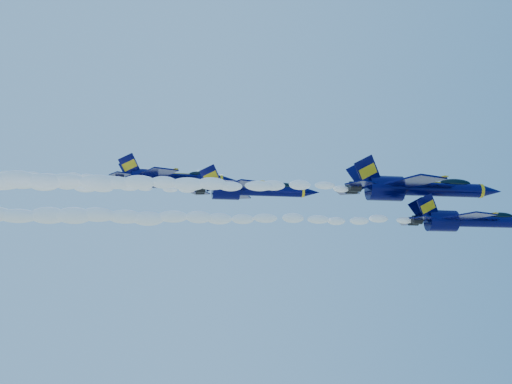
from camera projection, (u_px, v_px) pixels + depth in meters
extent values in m
cylinder|color=#030437|center=(488.00, 222.00, 80.44)|extent=(7.97, 1.33, 1.33)
ellipsoid|color=#030437|center=(442.00, 221.00, 79.54)|extent=(1.38, 2.39, 5.67)
ellipsoid|color=black|center=(500.00, 216.00, 80.80)|extent=(3.19, 1.04, 0.88)
cube|color=gold|center=(500.00, 218.00, 80.75)|extent=(3.72, 0.89, 0.16)
cube|color=#030437|center=(469.00, 216.00, 76.37)|extent=(4.75, 5.63, 0.16)
cube|color=#030437|center=(442.00, 225.00, 83.24)|extent=(4.75, 5.63, 0.16)
cube|color=gold|center=(480.00, 216.00, 76.58)|extent=(2.13, 4.43, 0.09)
cube|color=gold|center=(452.00, 225.00, 83.45)|extent=(2.13, 4.43, 0.09)
cube|color=#030437|center=(428.00, 207.00, 78.58)|extent=(2.88, 0.91, 3.10)
cube|color=#030437|center=(421.00, 210.00, 80.38)|extent=(2.88, 0.91, 3.10)
cylinder|color=black|center=(417.00, 220.00, 78.48)|extent=(1.06, 0.97, 0.97)
cylinder|color=black|center=(413.00, 221.00, 79.60)|extent=(1.06, 0.97, 0.97)
cube|color=gold|center=(466.00, 215.00, 80.14)|extent=(9.74, 0.31, 0.07)
ellipsoid|color=white|center=(179.00, 218.00, 74.82)|extent=(51.30, 1.97, 1.78)
cylinder|color=#030437|center=(440.00, 190.00, 84.62)|extent=(9.88, 1.65, 1.65)
ellipsoid|color=#030437|center=(385.00, 188.00, 83.51)|extent=(1.71, 2.96, 7.03)
cone|color=#030437|center=(490.00, 191.00, 85.64)|extent=(2.85, 1.65, 1.65)
cylinder|color=gold|center=(480.00, 191.00, 85.43)|extent=(0.38, 1.71, 1.71)
ellipsoid|color=black|center=(455.00, 183.00, 85.07)|extent=(3.95, 1.28, 1.09)
cube|color=gold|center=(455.00, 186.00, 85.01)|extent=(4.61, 1.10, 0.20)
cube|color=#030437|center=(415.00, 181.00, 79.57)|extent=(5.89, 6.98, 0.20)
cube|color=#030437|center=(388.00, 195.00, 88.09)|extent=(5.89, 6.98, 0.20)
cube|color=gold|center=(428.00, 181.00, 79.84)|extent=(2.65, 5.50, 0.11)
cube|color=gold|center=(400.00, 195.00, 88.36)|extent=(2.65, 5.50, 0.11)
cube|color=#030437|center=(368.00, 171.00, 82.32)|extent=(3.58, 1.13, 3.85)
cube|color=#030437|center=(362.00, 175.00, 84.55)|extent=(3.58, 1.13, 3.85)
cylinder|color=black|center=(355.00, 187.00, 82.19)|extent=(1.32, 1.21, 1.21)
cylinder|color=black|center=(351.00, 189.00, 83.58)|extent=(1.32, 1.21, 1.21)
cube|color=gold|center=(414.00, 182.00, 84.25)|extent=(12.08, 0.38, 0.09)
ellipsoid|color=white|center=(125.00, 183.00, 78.65)|extent=(51.30, 2.45, 2.20)
cylinder|color=#030437|center=(270.00, 191.00, 89.92)|extent=(8.13, 1.36, 1.36)
ellipsoid|color=#030437|center=(226.00, 190.00, 89.00)|extent=(1.41, 2.44, 5.78)
cone|color=#030437|center=(311.00, 192.00, 90.76)|extent=(2.35, 1.36, 1.36)
cylinder|color=gold|center=(302.00, 192.00, 90.58)|extent=(0.32, 1.41, 1.41)
ellipsoid|color=black|center=(282.00, 186.00, 90.29)|extent=(3.25, 1.06, 0.89)
cube|color=gold|center=(282.00, 188.00, 90.24)|extent=(3.79, 0.90, 0.16)
cube|color=#030437|center=(243.00, 185.00, 85.77)|extent=(4.84, 5.74, 0.16)
cube|color=#030437|center=(235.00, 195.00, 92.78)|extent=(4.84, 5.74, 0.16)
cube|color=gold|center=(253.00, 184.00, 85.99)|extent=(2.18, 4.52, 0.09)
cube|color=gold|center=(244.00, 195.00, 92.99)|extent=(2.18, 4.52, 0.09)
cube|color=#030437|center=(211.00, 177.00, 88.03)|extent=(2.94, 0.93, 3.17)
cube|color=#030437|center=(209.00, 180.00, 89.86)|extent=(2.94, 0.93, 3.17)
cylinder|color=black|center=(201.00, 189.00, 87.92)|extent=(1.08, 0.99, 0.99)
cylinder|color=black|center=(200.00, 190.00, 89.06)|extent=(1.08, 0.99, 0.99)
cube|color=gold|center=(249.00, 185.00, 89.62)|extent=(9.94, 0.32, 0.07)
cylinder|color=#030437|center=(189.00, 179.00, 96.09)|extent=(8.48, 1.41, 1.41)
ellipsoid|color=#030437|center=(145.00, 178.00, 95.14)|extent=(1.47, 2.54, 6.03)
cone|color=#030437|center=(229.00, 181.00, 96.96)|extent=(2.45, 1.41, 1.41)
cylinder|color=gold|center=(221.00, 180.00, 96.78)|extent=(0.33, 1.47, 1.47)
ellipsoid|color=black|center=(201.00, 175.00, 96.48)|extent=(3.39, 1.10, 0.93)
cube|color=gold|center=(201.00, 177.00, 96.43)|extent=(3.96, 0.94, 0.17)
cube|color=#030437|center=(158.00, 172.00, 91.76)|extent=(5.05, 5.99, 0.17)
cube|color=#030437|center=(157.00, 184.00, 99.07)|extent=(5.05, 5.99, 0.17)
cube|color=gold|center=(169.00, 172.00, 91.99)|extent=(2.27, 4.72, 0.09)
cube|color=gold|center=(166.00, 183.00, 99.30)|extent=(2.27, 4.72, 0.09)
cube|color=#030437|center=(129.00, 165.00, 94.11)|extent=(3.07, 0.97, 3.30)
cube|color=#030437|center=(130.00, 169.00, 96.03)|extent=(3.07, 0.97, 3.30)
cylinder|color=black|center=(120.00, 177.00, 94.01)|extent=(1.13, 1.04, 1.04)
cylinder|color=black|center=(120.00, 179.00, 95.19)|extent=(1.13, 1.04, 1.04)
cube|color=gold|center=(168.00, 173.00, 95.78)|extent=(10.37, 0.33, 0.08)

